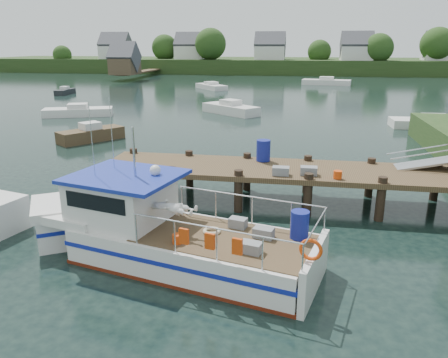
% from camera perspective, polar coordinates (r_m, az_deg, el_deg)
% --- Properties ---
extents(ground_plane, '(160.00, 160.00, 0.00)m').
position_cam_1_polar(ground_plane, '(17.41, 4.09, -2.81)').
color(ground_plane, black).
extents(far_shore, '(140.00, 42.55, 9.22)m').
position_cam_1_polar(far_shore, '(98.74, 9.21, 14.77)').
color(far_shore, '#283F1A').
rests_on(far_shore, ground).
extents(dock, '(16.60, 3.00, 4.78)m').
position_cam_1_polar(dock, '(17.43, 26.10, 3.16)').
color(dock, '#4B3924').
rests_on(dock, ground).
extents(lobster_boat, '(9.36, 4.54, 4.52)m').
position_cam_1_polar(lobster_boat, '(12.69, -8.69, -6.85)').
color(lobster_boat, silver).
rests_on(lobster_boat, ground).
extents(moored_rowboat, '(3.58, 4.17, 1.20)m').
position_cam_1_polar(moored_rowboat, '(29.31, -16.98, 5.64)').
color(moored_rowboat, '#4B3924').
rests_on(moored_rowboat, ground).
extents(moored_far, '(7.47, 3.53, 1.22)m').
position_cam_1_polar(moored_far, '(69.82, 13.23, 12.26)').
color(moored_far, silver).
rests_on(moored_far, ground).
extents(moored_a, '(6.05, 3.85, 1.05)m').
position_cam_1_polar(moored_a, '(40.12, -18.51, 8.38)').
color(moored_a, silver).
rests_on(moored_a, ground).
extents(moored_b, '(5.62, 5.02, 1.25)m').
position_cam_1_polar(moored_b, '(39.25, 0.86, 9.18)').
color(moored_b, silver).
rests_on(moored_b, ground).
extents(moored_c, '(6.36, 2.37, 0.99)m').
position_cam_1_polar(moored_c, '(36.11, 25.85, 6.61)').
color(moored_c, silver).
rests_on(moored_c, ground).
extents(moored_d, '(5.30, 5.93, 1.01)m').
position_cam_1_polar(moored_d, '(61.50, -1.68, 12.01)').
color(moored_d, silver).
rests_on(moored_d, ground).
extents(moored_e, '(1.39, 3.57, 0.97)m').
position_cam_1_polar(moored_e, '(58.35, -20.06, 10.70)').
color(moored_e, black).
rests_on(moored_e, ground).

